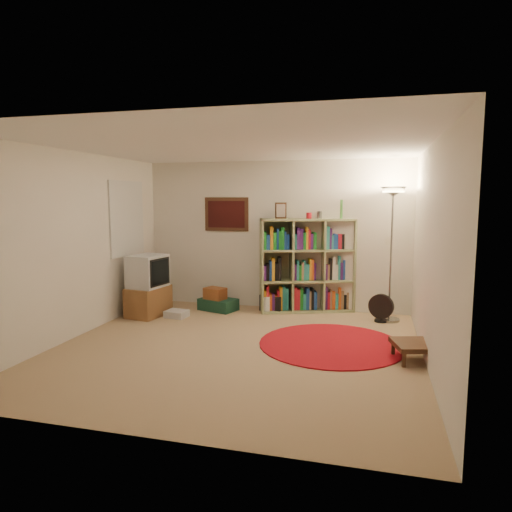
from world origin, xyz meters
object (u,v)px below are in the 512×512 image
at_px(bookshelf, 305,267).
at_px(floor_lamp, 393,210).
at_px(suitcase, 218,304).
at_px(floor_fan, 381,308).
at_px(tv_stand, 148,287).
at_px(side_table, 415,345).

xyz_separation_m(bookshelf, floor_lamp, (1.35, -0.32, 0.95)).
bearing_deg(suitcase, bookshelf, 31.08).
distance_m(floor_lamp, floor_fan, 1.49).
relative_size(bookshelf, suitcase, 2.68).
xyz_separation_m(bookshelf, floor_fan, (1.23, -0.43, -0.53)).
relative_size(tv_stand, suitcase, 1.42).
bearing_deg(bookshelf, floor_fan, -38.19).
xyz_separation_m(floor_fan, side_table, (0.36, -1.64, -0.03)).
bearing_deg(suitcase, side_table, -12.20).
bearing_deg(tv_stand, suitcase, 42.53).
xyz_separation_m(floor_fan, tv_stand, (-3.61, -0.53, 0.26)).
bearing_deg(floor_lamp, floor_fan, -137.10).
bearing_deg(floor_fan, suitcase, -163.39).
distance_m(bookshelf, tv_stand, 2.58).
height_order(floor_fan, side_table, floor_fan).
distance_m(floor_lamp, side_table, 2.33).
height_order(tv_stand, side_table, tv_stand).
bearing_deg(floor_fan, bookshelf, 179.23).
bearing_deg(side_table, tv_stand, 164.45).
bearing_deg(floor_lamp, suitcase, -179.62).
bearing_deg(floor_fan, tv_stand, -152.96).
distance_m(floor_fan, side_table, 1.68).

